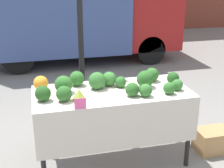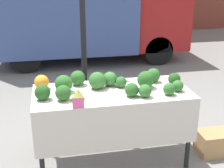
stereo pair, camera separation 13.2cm
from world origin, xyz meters
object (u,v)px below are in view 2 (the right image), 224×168
Objects in this scene: parked_truck at (82,2)px; produce_crate at (215,142)px; orange_cauliflower at (42,82)px; price_sign at (78,103)px.

produce_crate is (1.03, -4.57, -1.21)m from parked_truck.
orange_cauliflower is 1.43× the size of price_sign.
parked_truck is 4.36m from orange_cauliflower.
orange_cauliflower is 2.12m from produce_crate.
price_sign is (0.33, -0.58, -0.03)m from orange_cauliflower.
produce_crate is at bearing -77.32° from parked_truck.
orange_cauliflower reaches higher than price_sign.
parked_truck is 39.69× the size of price_sign.
orange_cauliflower is at bearing -102.20° from parked_truck.
parked_truck reaches higher than price_sign.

